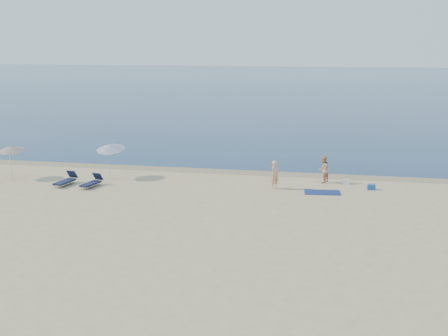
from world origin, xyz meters
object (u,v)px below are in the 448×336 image
object	(u,v)px
person_right	(323,169)
blue_cooler	(371,187)
umbrella_near	(111,147)
person_left	(275,175)

from	to	relation	value
person_right	blue_cooler	xyz separation A→B (m)	(2.71, -1.11, -0.66)
person_right	umbrella_near	xyz separation A→B (m)	(-12.78, -1.15, 1.09)
umbrella_near	blue_cooler	bearing A→B (deg)	3.33
blue_cooler	umbrella_near	bearing A→B (deg)	174.64
person_left	umbrella_near	bearing A→B (deg)	120.07
blue_cooler	umbrella_near	distance (m)	15.59
person_left	blue_cooler	xyz separation A→B (m)	(5.36, 0.82, -0.65)
blue_cooler	person_left	bearing A→B (deg)	-176.88
person_left	umbrella_near	xyz separation A→B (m)	(-10.13, 0.77, 1.10)
person_left	blue_cooler	distance (m)	5.47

